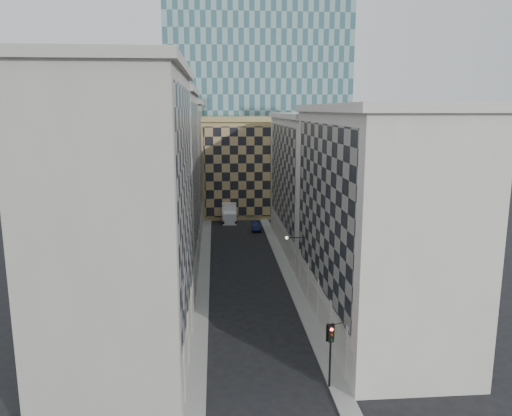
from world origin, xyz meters
TOP-DOWN VIEW (x-y plane):
  - sidewalk_west at (-5.25, 30.00)m, footprint 1.50×100.00m
  - sidewalk_east at (5.25, 30.00)m, footprint 1.50×100.00m
  - bldg_left_a at (-10.88, 11.00)m, footprint 10.80×22.80m
  - bldg_left_b at (-10.88, 33.00)m, footprint 10.80×22.80m
  - bldg_left_c at (-10.88, 55.00)m, footprint 10.80×22.80m
  - bldg_right_a at (10.88, 15.00)m, footprint 10.80×26.80m
  - bldg_right_b at (10.89, 42.00)m, footprint 10.80×28.80m
  - tan_block at (2.00, 67.90)m, footprint 16.80×14.80m
  - church_tower at (0.00, 82.00)m, footprint 7.20×7.20m
  - flagpoles_left at (-5.90, 6.00)m, footprint 0.10×6.33m
  - bracket_lamp at (4.38, 24.00)m, footprint 1.98×0.36m
  - traffic_light at (4.55, 3.74)m, footprint 0.61×0.51m
  - box_truck at (-1.22, 60.41)m, footprint 2.59×6.32m
  - dark_car at (3.14, 53.03)m, footprint 1.66×4.35m
  - shop_sign at (5.42, 5.70)m, footprint 0.74×0.65m

SIDE VIEW (x-z plane):
  - sidewalk_west at x=-5.25m, z-range 0.00..0.15m
  - sidewalk_east at x=5.25m, z-range 0.00..0.15m
  - dark_car at x=3.14m, z-range 0.00..1.41m
  - box_truck at x=-1.22m, z-range -0.22..3.24m
  - traffic_light at x=4.55m, z-range 1.20..6.06m
  - shop_sign at x=5.42m, z-range 3.47..4.21m
  - bracket_lamp at x=4.38m, z-range 6.02..6.38m
  - flagpoles_left at x=-5.90m, z-range 6.83..9.17m
  - tan_block at x=2.00m, z-range 0.04..18.84m
  - bldg_right_b at x=10.89m, z-range 0.00..19.70m
  - bldg_right_a at x=10.88m, z-range -0.03..20.67m
  - bldg_left_c at x=-10.88m, z-range -0.02..21.68m
  - bldg_left_b at x=-10.88m, z-range -0.03..22.67m
  - bldg_left_a at x=-10.88m, z-range -0.03..23.67m
  - church_tower at x=0.00m, z-range 1.20..52.70m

